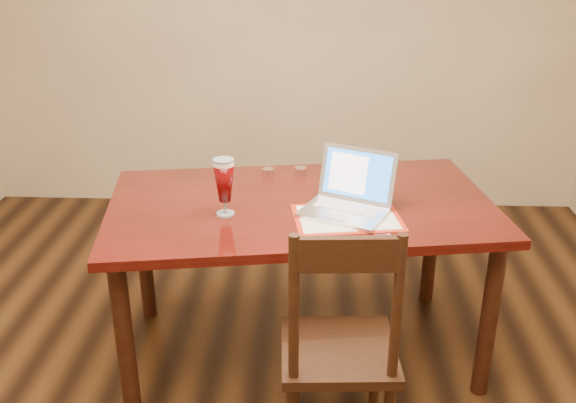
{
  "coord_description": "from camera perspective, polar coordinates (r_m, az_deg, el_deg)",
  "views": [
    {
      "loc": [
        0.26,
        -2.17,
        2.03
      ],
      "look_at": [
        0.14,
        0.45,
        0.89
      ],
      "focal_mm": 40.0,
      "sensor_mm": 36.0,
      "label": 1
    }
  ],
  "objects": [
    {
      "name": "dining_table",
      "position": [
        3.04,
        1.16,
        -1.69
      ],
      "size": [
        1.92,
        1.26,
        1.1
      ],
      "rotation": [
        0.0,
        0.0,
        0.15
      ],
      "color": "#4E0D0A",
      "rests_on": "ground"
    },
    {
      "name": "room_shell",
      "position": [
        2.21,
        -4.41,
        16.32
      ],
      "size": [
        4.51,
        5.01,
        2.71
      ],
      "color": "tan",
      "rests_on": "ground"
    },
    {
      "name": "dining_chair",
      "position": [
        2.58,
        4.61,
        -12.95
      ],
      "size": [
        0.48,
        0.46,
        1.07
      ],
      "rotation": [
        0.0,
        0.0,
        0.06
      ],
      "color": "black",
      "rests_on": "ground"
    }
  ]
}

